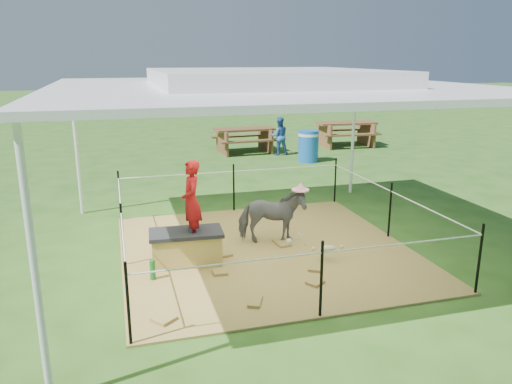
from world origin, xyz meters
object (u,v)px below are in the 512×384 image
object	(u,v)px
straw_bale	(187,249)
green_bottle	(153,270)
woman	(191,195)
pony	(272,217)
foal	(328,247)
trash_barrel	(308,146)
picnic_table_far	(345,134)
distant_person	(279,136)
picnic_table_near	(244,140)

from	to	relation	value
straw_bale	green_bottle	size ratio (longest dim) A/B	3.60
woman	pony	bearing A→B (deg)	112.02
woman	foal	xyz separation A→B (m)	(2.01, -0.49, -0.86)
trash_barrel	picnic_table_far	world-z (taller)	trash_barrel
straw_bale	woman	xyz separation A→B (m)	(0.10, -0.00, 0.85)
straw_bale	distant_person	distance (m)	9.11
distant_person	foal	bearing A→B (deg)	80.80
pony	foal	xyz separation A→B (m)	(0.61, -0.95, -0.25)
straw_bale	picnic_table_far	size ratio (longest dim) A/B	0.50
foal	picnic_table_near	world-z (taller)	picnic_table_near
woman	picnic_table_near	bearing A→B (deg)	164.48
straw_bale	pony	distance (m)	1.59
pony	distant_person	distance (m)	8.08
trash_barrel	picnic_table_near	bearing A→B (deg)	126.42
green_bottle	distant_person	xyz separation A→B (m)	(4.74, 8.53, 0.44)
straw_bale	green_bottle	world-z (taller)	straw_bale
foal	picnic_table_far	size ratio (longest dim) A/B	0.38
foal	pony	bearing A→B (deg)	133.12
picnic_table_near	distant_person	bearing A→B (deg)	-38.97
pony	foal	bearing A→B (deg)	-135.31
woman	distant_person	world-z (taller)	woman
straw_bale	foal	xyz separation A→B (m)	(2.11, -0.49, -0.01)
picnic_table_far	distant_person	size ratio (longest dim) A/B	1.68
pony	picnic_table_near	bearing A→B (deg)	0.62
straw_bale	green_bottle	bearing A→B (deg)	-140.71
woman	green_bottle	distance (m)	1.22
straw_bale	foal	bearing A→B (deg)	-13.11
picnic_table_near	distant_person	size ratio (longest dim) A/B	1.58
pony	picnic_table_far	bearing A→B (deg)	-20.55
picnic_table_near	foal	bearing A→B (deg)	-99.47
straw_bale	distant_person	size ratio (longest dim) A/B	0.84
picnic_table_near	distant_person	xyz separation A→B (m)	(0.98, -0.72, 0.21)
pony	trash_barrel	bearing A→B (deg)	-14.56
foal	green_bottle	bearing A→B (deg)	-170.35
straw_bale	distant_person	world-z (taller)	distant_person
picnic_table_far	distant_person	distance (m)	2.95
woman	pony	xyz separation A→B (m)	(1.41, 0.46, -0.61)
foal	trash_barrel	xyz separation A→B (m)	(2.57, 7.28, 0.23)
straw_bale	picnic_table_near	xyz separation A→B (m)	(3.20, 8.80, 0.15)
straw_bale	pony	world-z (taller)	pony
straw_bale	woman	size ratio (longest dim) A/B	0.83
woman	distant_person	distance (m)	9.07
foal	trash_barrel	distance (m)	7.73
woman	distant_person	bearing A→B (deg)	157.07
trash_barrel	distant_person	xyz separation A→B (m)	(-0.50, 1.29, 0.14)
straw_bale	picnic_table_far	world-z (taller)	picnic_table_far
picnic_table_near	trash_barrel	bearing A→B (deg)	-56.37
straw_bale	green_bottle	distance (m)	0.72
trash_barrel	pony	bearing A→B (deg)	-116.69
green_bottle	trash_barrel	size ratio (longest dim) A/B	0.30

